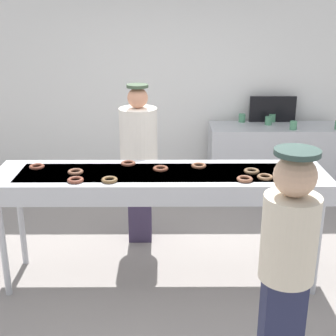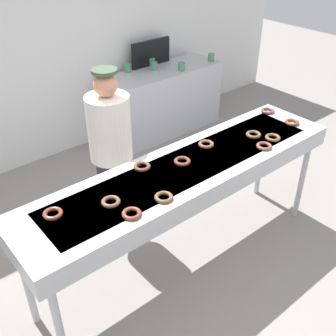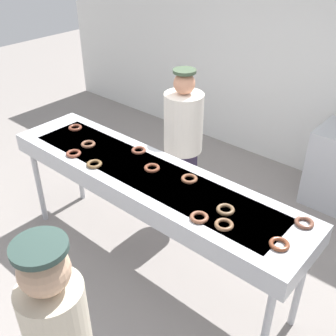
{
  "view_description": "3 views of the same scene",
  "coord_description": "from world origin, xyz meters",
  "px_view_note": "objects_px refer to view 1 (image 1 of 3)",
  "views": [
    {
      "loc": [
        0.04,
        -3.78,
        2.4
      ],
      "look_at": [
        0.07,
        0.17,
        1.02
      ],
      "focal_mm": 50.2,
      "sensor_mm": 36.0,
      "label": 1
    },
    {
      "loc": [
        -1.84,
        -1.98,
        2.76
      ],
      "look_at": [
        -0.09,
        0.12,
        0.99
      ],
      "focal_mm": 43.57,
      "sensor_mm": 36.0,
      "label": 2
    },
    {
      "loc": [
        1.96,
        -2.02,
        2.83
      ],
      "look_at": [
        0.05,
        0.2,
        1.0
      ],
      "focal_mm": 43.28,
      "sensor_mm": 36.0,
      "label": 3
    }
  ],
  "objects_px": {
    "chocolate_donut_6": "(252,171)",
    "chocolate_donut_7": "(301,162)",
    "chocolate_donut_5": "(265,177)",
    "paper_cup_0": "(242,118)",
    "chocolate_donut_9": "(160,169)",
    "customer_waiting": "(286,269)",
    "paper_cup_2": "(268,121)",
    "paper_cup_4": "(272,118)",
    "chocolate_donut_1": "(75,172)",
    "worker_baker": "(139,153)",
    "chocolate_donut_3": "(76,180)",
    "prep_counter": "(273,159)",
    "chocolate_donut_2": "(37,167)",
    "chocolate_donut_10": "(128,163)",
    "fryer_conveyor": "(161,182)",
    "menu_display": "(273,109)",
    "paper_cup_3": "(293,125)",
    "chocolate_donut_4": "(199,166)",
    "chocolate_donut_8": "(245,179)",
    "chocolate_donut_11": "(110,180)",
    "chocolate_donut_0": "(308,174)"
  },
  "relations": [
    {
      "from": "chocolate_donut_5",
      "to": "paper_cup_0",
      "type": "height_order",
      "value": "chocolate_donut_5"
    },
    {
      "from": "chocolate_donut_1",
      "to": "chocolate_donut_2",
      "type": "bearing_deg",
      "value": 159.31
    },
    {
      "from": "chocolate_donut_7",
      "to": "paper_cup_0",
      "type": "distance_m",
      "value": 2.14
    },
    {
      "from": "chocolate_donut_11",
      "to": "chocolate_donut_6",
      "type": "bearing_deg",
      "value": 9.66
    },
    {
      "from": "chocolate_donut_5",
      "to": "worker_baker",
      "type": "xyz_separation_m",
      "value": [
        -1.09,
        0.91,
        -0.08
      ]
    },
    {
      "from": "chocolate_donut_5",
      "to": "chocolate_donut_9",
      "type": "distance_m",
      "value": 0.89
    },
    {
      "from": "chocolate_donut_6",
      "to": "chocolate_donut_7",
      "type": "distance_m",
      "value": 0.54
    },
    {
      "from": "chocolate_donut_2",
      "to": "chocolate_donut_10",
      "type": "distance_m",
      "value": 0.8
    },
    {
      "from": "paper_cup_4",
      "to": "chocolate_donut_1",
      "type": "bearing_deg",
      "value": -132.75
    },
    {
      "from": "chocolate_donut_7",
      "to": "menu_display",
      "type": "bearing_deg",
      "value": 84.65
    },
    {
      "from": "chocolate_donut_10",
      "to": "chocolate_donut_2",
      "type": "bearing_deg",
      "value": -173.95
    },
    {
      "from": "chocolate_donut_3",
      "to": "paper_cup_4",
      "type": "relative_size",
      "value": 1.23
    },
    {
      "from": "chocolate_donut_3",
      "to": "chocolate_donut_11",
      "type": "bearing_deg",
      "value": 0.51
    },
    {
      "from": "chocolate_donut_0",
      "to": "chocolate_donut_5",
      "type": "bearing_deg",
      "value": -169.29
    },
    {
      "from": "chocolate_donut_9",
      "to": "customer_waiting",
      "type": "bearing_deg",
      "value": -63.34
    },
    {
      "from": "chocolate_donut_7",
      "to": "chocolate_donut_10",
      "type": "bearing_deg",
      "value": -179.26
    },
    {
      "from": "fryer_conveyor",
      "to": "customer_waiting",
      "type": "relative_size",
      "value": 1.71
    },
    {
      "from": "chocolate_donut_1",
      "to": "chocolate_donut_4",
      "type": "xyz_separation_m",
      "value": [
        1.06,
        0.15,
        0.0
      ]
    },
    {
      "from": "customer_waiting",
      "to": "paper_cup_0",
      "type": "bearing_deg",
      "value": 70.68
    },
    {
      "from": "chocolate_donut_5",
      "to": "paper_cup_2",
      "type": "distance_m",
      "value": 2.41
    },
    {
      "from": "fryer_conveyor",
      "to": "paper_cup_3",
      "type": "bearing_deg",
      "value": 49.63
    },
    {
      "from": "chocolate_donut_2",
      "to": "prep_counter",
      "type": "bearing_deg",
      "value": 38.07
    },
    {
      "from": "chocolate_donut_9",
      "to": "paper_cup_2",
      "type": "distance_m",
      "value": 2.55
    },
    {
      "from": "chocolate_donut_4",
      "to": "chocolate_donut_6",
      "type": "xyz_separation_m",
      "value": [
        0.44,
        -0.14,
        0.0
      ]
    },
    {
      "from": "chocolate_donut_9",
      "to": "paper_cup_3",
      "type": "bearing_deg",
      "value": 48.78
    },
    {
      "from": "chocolate_donut_6",
      "to": "chocolate_donut_9",
      "type": "bearing_deg",
      "value": 174.89
    },
    {
      "from": "chocolate_donut_6",
      "to": "worker_baker",
      "type": "bearing_deg",
      "value": 142.72
    },
    {
      "from": "chocolate_donut_5",
      "to": "prep_counter",
      "type": "xyz_separation_m",
      "value": [
        0.6,
        2.28,
        -0.6
      ]
    },
    {
      "from": "chocolate_donut_2",
      "to": "menu_display",
      "type": "xyz_separation_m",
      "value": [
        2.56,
        2.25,
        0.03
      ]
    },
    {
      "from": "chocolate_donut_7",
      "to": "chocolate_donut_8",
      "type": "xyz_separation_m",
      "value": [
        -0.58,
        -0.42,
        0.0
      ]
    },
    {
      "from": "chocolate_donut_7",
      "to": "paper_cup_2",
      "type": "xyz_separation_m",
      "value": [
        0.12,
        1.97,
        -0.09
      ]
    },
    {
      "from": "paper_cup_4",
      "to": "chocolate_donut_2",
      "type": "bearing_deg",
      "value": -138.85
    },
    {
      "from": "fryer_conveyor",
      "to": "chocolate_donut_9",
      "type": "distance_m",
      "value": 0.12
    },
    {
      "from": "customer_waiting",
      "to": "paper_cup_3",
      "type": "distance_m",
      "value": 3.48
    },
    {
      "from": "chocolate_donut_3",
      "to": "paper_cup_2",
      "type": "bearing_deg",
      "value": 49.25
    },
    {
      "from": "chocolate_donut_5",
      "to": "chocolate_donut_9",
      "type": "relative_size",
      "value": 1.0
    },
    {
      "from": "chocolate_donut_9",
      "to": "chocolate_donut_10",
      "type": "bearing_deg",
      "value": 153.97
    },
    {
      "from": "chocolate_donut_3",
      "to": "prep_counter",
      "type": "bearing_deg",
      "value": 47.27
    },
    {
      "from": "worker_baker",
      "to": "fryer_conveyor",
      "type": "bearing_deg",
      "value": 97.88
    },
    {
      "from": "prep_counter",
      "to": "paper_cup_4",
      "type": "height_order",
      "value": "paper_cup_4"
    },
    {
      "from": "customer_waiting",
      "to": "prep_counter",
      "type": "height_order",
      "value": "customer_waiting"
    },
    {
      "from": "chocolate_donut_6",
      "to": "paper_cup_4",
      "type": "height_order",
      "value": "chocolate_donut_6"
    },
    {
      "from": "worker_baker",
      "to": "chocolate_donut_9",
      "type": "bearing_deg",
      "value": 99.07
    },
    {
      "from": "chocolate_donut_0",
      "to": "paper_cup_0",
      "type": "height_order",
      "value": "chocolate_donut_0"
    },
    {
      "from": "chocolate_donut_8",
      "to": "chocolate_donut_10",
      "type": "xyz_separation_m",
      "value": [
        -0.98,
        0.4,
        0.0
      ]
    },
    {
      "from": "chocolate_donut_1",
      "to": "paper_cup_4",
      "type": "distance_m",
      "value": 3.23
    },
    {
      "from": "chocolate_donut_7",
      "to": "paper_cup_2",
      "type": "distance_m",
      "value": 1.98
    },
    {
      "from": "chocolate_donut_8",
      "to": "chocolate_donut_6",
      "type": "bearing_deg",
      "value": 64.9
    },
    {
      "from": "chocolate_donut_1",
      "to": "chocolate_donut_7",
      "type": "height_order",
      "value": "same"
    },
    {
      "from": "chocolate_donut_3",
      "to": "chocolate_donut_6",
      "type": "bearing_deg",
      "value": 7.97
    }
  ]
}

